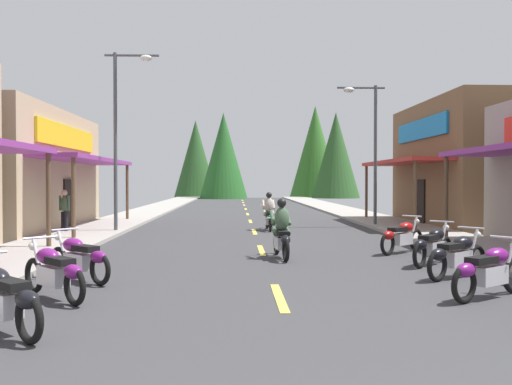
{
  "coord_description": "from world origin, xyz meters",
  "views": [
    {
      "loc": [
        -0.76,
        -1.99,
        2.01
      ],
      "look_at": [
        0.1,
        21.4,
        1.55
      ],
      "focal_mm": 39.88,
      "sensor_mm": 36.0,
      "label": 1
    }
  ],
  "objects_px": {
    "motorcycle_parked_right_4": "(402,236)",
    "motorcycle_parked_left_0": "(3,297)",
    "streetlamp_left": "(123,118)",
    "streetlamp_right": "(368,135)",
    "motorcycle_parked_left_2": "(79,257)",
    "motorcycle_parked_right_1": "(489,270)",
    "rider_cruising_trailing": "(269,214)",
    "motorcycle_parked_left_1": "(54,271)",
    "pedestrian_by_shop": "(64,208)",
    "motorcycle_parked_right_2": "(457,255)",
    "rider_cruising_lead": "(281,233)",
    "motorcycle_parked_right_3": "(433,245)"
  },
  "relations": [
    {
      "from": "motorcycle_parked_right_1",
      "to": "rider_cruising_trailing",
      "type": "relative_size",
      "value": 0.85
    },
    {
      "from": "motorcycle_parked_right_1",
      "to": "streetlamp_left",
      "type": "bearing_deg",
      "value": 90.48
    },
    {
      "from": "motorcycle_parked_right_1",
      "to": "motorcycle_parked_left_0",
      "type": "xyz_separation_m",
      "value": [
        -7.41,
        -1.99,
        0.0
      ]
    },
    {
      "from": "motorcycle_parked_left_1",
      "to": "motorcycle_parked_left_2",
      "type": "distance_m",
      "value": 1.76
    },
    {
      "from": "motorcycle_parked_right_4",
      "to": "motorcycle_parked_right_2",
      "type": "bearing_deg",
      "value": -133.0
    },
    {
      "from": "motorcycle_parked_right_1",
      "to": "rider_cruising_trailing",
      "type": "bearing_deg",
      "value": 68.28
    },
    {
      "from": "streetlamp_left",
      "to": "motorcycle_parked_right_4",
      "type": "bearing_deg",
      "value": -36.17
    },
    {
      "from": "streetlamp_right",
      "to": "rider_cruising_lead",
      "type": "xyz_separation_m",
      "value": [
        -4.65,
        -10.0,
        -3.39
      ]
    },
    {
      "from": "motorcycle_parked_right_2",
      "to": "pedestrian_by_shop",
      "type": "height_order",
      "value": "pedestrian_by_shop"
    },
    {
      "from": "motorcycle_parked_left_2",
      "to": "pedestrian_by_shop",
      "type": "bearing_deg",
      "value": -29.0
    },
    {
      "from": "streetlamp_left",
      "to": "rider_cruising_lead",
      "type": "bearing_deg",
      "value": -53.37
    },
    {
      "from": "motorcycle_parked_left_2",
      "to": "motorcycle_parked_right_1",
      "type": "bearing_deg",
      "value": -151.59
    },
    {
      "from": "motorcycle_parked_right_1",
      "to": "motorcycle_parked_right_2",
      "type": "bearing_deg",
      "value": 48.85
    },
    {
      "from": "motorcycle_parked_left_0",
      "to": "rider_cruising_lead",
      "type": "bearing_deg",
      "value": -76.71
    },
    {
      "from": "streetlamp_right",
      "to": "motorcycle_parked_right_3",
      "type": "height_order",
      "value": "streetlamp_right"
    },
    {
      "from": "streetlamp_right",
      "to": "rider_cruising_lead",
      "type": "height_order",
      "value": "streetlamp_right"
    },
    {
      "from": "streetlamp_left",
      "to": "pedestrian_by_shop",
      "type": "bearing_deg",
      "value": -172.36
    },
    {
      "from": "streetlamp_right",
      "to": "motorcycle_parked_left_1",
      "type": "height_order",
      "value": "streetlamp_right"
    },
    {
      "from": "motorcycle_parked_right_3",
      "to": "pedestrian_by_shop",
      "type": "xyz_separation_m",
      "value": [
        -11.27,
        8.51,
        0.49
      ]
    },
    {
      "from": "motorcycle_parked_right_4",
      "to": "motorcycle_parked_left_0",
      "type": "bearing_deg",
      "value": -175.97
    },
    {
      "from": "motorcycle_parked_right_2",
      "to": "pedestrian_by_shop",
      "type": "relative_size",
      "value": 1.04
    },
    {
      "from": "motorcycle_parked_right_1",
      "to": "motorcycle_parked_left_0",
      "type": "distance_m",
      "value": 7.67
    },
    {
      "from": "motorcycle_parked_right_4",
      "to": "motorcycle_parked_left_0",
      "type": "height_order",
      "value": "same"
    },
    {
      "from": "streetlamp_right",
      "to": "motorcycle_parked_right_4",
      "type": "distance_m",
      "value": 9.85
    },
    {
      "from": "motorcycle_parked_right_3",
      "to": "motorcycle_parked_left_2",
      "type": "height_order",
      "value": "same"
    },
    {
      "from": "motorcycle_parked_left_0",
      "to": "motorcycle_parked_left_1",
      "type": "relative_size",
      "value": 0.99
    },
    {
      "from": "motorcycle_parked_right_4",
      "to": "motorcycle_parked_left_2",
      "type": "height_order",
      "value": "same"
    },
    {
      "from": "motorcycle_parked_right_1",
      "to": "motorcycle_parked_left_1",
      "type": "height_order",
      "value": "same"
    },
    {
      "from": "streetlamp_right",
      "to": "motorcycle_parked_right_2",
      "type": "distance_m",
      "value": 13.69
    },
    {
      "from": "motorcycle_parked_right_2",
      "to": "motorcycle_parked_right_3",
      "type": "xyz_separation_m",
      "value": [
        0.13,
        1.83,
        0.0
      ]
    },
    {
      "from": "motorcycle_parked_left_0",
      "to": "motorcycle_parked_left_2",
      "type": "height_order",
      "value": "same"
    },
    {
      "from": "streetlamp_right",
      "to": "pedestrian_by_shop",
      "type": "bearing_deg",
      "value": -167.19
    },
    {
      "from": "rider_cruising_trailing",
      "to": "pedestrian_by_shop",
      "type": "bearing_deg",
      "value": 97.43
    },
    {
      "from": "motorcycle_parked_right_1",
      "to": "motorcycle_parked_right_4",
      "type": "distance_m",
      "value": 6.12
    },
    {
      "from": "motorcycle_parked_left_2",
      "to": "motorcycle_parked_right_4",
      "type": "bearing_deg",
      "value": -108.85
    },
    {
      "from": "motorcycle_parked_left_1",
      "to": "rider_cruising_lead",
      "type": "height_order",
      "value": "rider_cruising_lead"
    },
    {
      "from": "streetlamp_left",
      "to": "motorcycle_parked_right_2",
      "type": "xyz_separation_m",
      "value": [
        8.96,
        -10.63,
        -3.99
      ]
    },
    {
      "from": "streetlamp_right",
      "to": "motorcycle_parked_right_2",
      "type": "xyz_separation_m",
      "value": [
        -1.24,
        -13.16,
        -3.56
      ]
    },
    {
      "from": "streetlamp_left",
      "to": "motorcycle_parked_right_1",
      "type": "relative_size",
      "value": 3.82
    },
    {
      "from": "motorcycle_parked_left_1",
      "to": "motorcycle_parked_right_3",
      "type": "bearing_deg",
      "value": -107.89
    },
    {
      "from": "motorcycle_parked_right_2",
      "to": "rider_cruising_lead",
      "type": "distance_m",
      "value": 4.65
    },
    {
      "from": "streetlamp_left",
      "to": "streetlamp_right",
      "type": "relative_size",
      "value": 1.12
    },
    {
      "from": "rider_cruising_lead",
      "to": "rider_cruising_trailing",
      "type": "xyz_separation_m",
      "value": [
        0.18,
        8.48,
        0.0
      ]
    },
    {
      "from": "motorcycle_parked_right_2",
      "to": "motorcycle_parked_left_2",
      "type": "distance_m",
      "value": 7.74
    },
    {
      "from": "motorcycle_parked_right_2",
      "to": "rider_cruising_trailing",
      "type": "relative_size",
      "value": 0.82
    },
    {
      "from": "motorcycle_parked_left_2",
      "to": "streetlamp_left",
      "type": "bearing_deg",
      "value": -40.52
    },
    {
      "from": "motorcycle_parked_right_3",
      "to": "motorcycle_parked_left_2",
      "type": "bearing_deg",
      "value": 146.52
    },
    {
      "from": "streetlamp_left",
      "to": "rider_cruising_trailing",
      "type": "distance_m",
      "value": 6.96
    },
    {
      "from": "streetlamp_right",
      "to": "motorcycle_parked_left_2",
      "type": "distance_m",
      "value": 16.42
    },
    {
      "from": "motorcycle_parked_left_1",
      "to": "motorcycle_parked_left_2",
      "type": "xyz_separation_m",
      "value": [
        -0.05,
        1.76,
        0.0
      ]
    }
  ]
}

